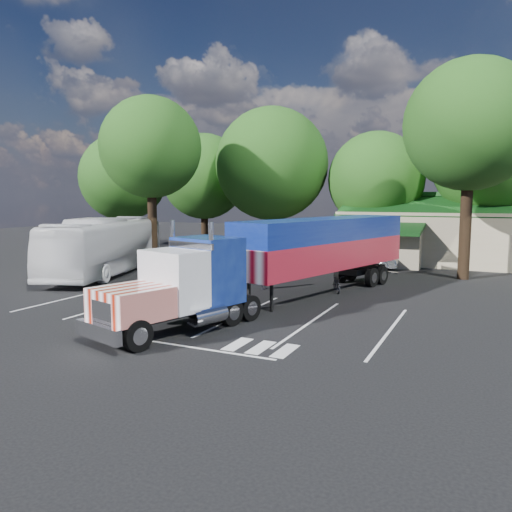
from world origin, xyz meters
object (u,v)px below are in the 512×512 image
at_px(woman, 264,274).
at_px(bicycle, 337,283).
at_px(silver_sedan, 367,259).
at_px(semi_truck, 295,253).
at_px(tour_bus, 106,246).

xyz_separation_m(woman, bicycle, (3.90, 1.00, -0.41)).
xyz_separation_m(woman, silver_sedan, (3.40, 10.50, -0.16)).
height_order(semi_truck, woman, semi_truck).
bearing_deg(silver_sedan, woman, 158.39).
bearing_deg(bicycle, silver_sedan, 66.72).
bearing_deg(bicycle, woman, 168.09).
xyz_separation_m(semi_truck, woman, (-2.64, 2.15, -1.51)).
relative_size(woman, bicycle, 0.99).
bearing_deg(tour_bus, semi_truck, -29.50).
xyz_separation_m(tour_bus, silver_sedan, (15.34, 9.85, -1.18)).
height_order(semi_truck, tour_bus, semi_truck).
relative_size(semi_truck, tour_bus, 1.48).
relative_size(semi_truck, bicycle, 11.42).
height_order(woman, silver_sedan, woman).
distance_m(bicycle, tour_bus, 15.90).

